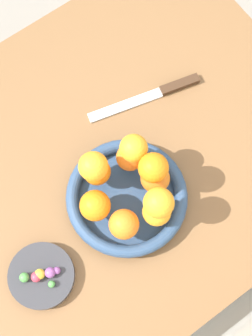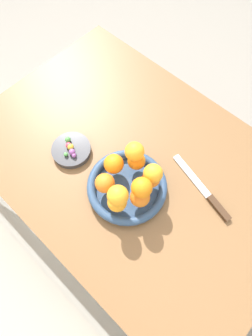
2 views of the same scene
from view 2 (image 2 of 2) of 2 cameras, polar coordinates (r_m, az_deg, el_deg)
name	(u,v)px [view 2 (image 2 of 2)]	position (r m, az deg, el deg)	size (l,w,h in m)	color
ground_plane	(130,215)	(1.57, 0.84, -10.12)	(6.00, 6.00, 0.00)	gray
dining_table	(132,169)	(0.95, 1.37, -0.33)	(1.10, 0.76, 0.74)	brown
fruit_bowl	(127,187)	(0.81, 0.22, -4.05)	(0.25, 0.25, 0.04)	navy
candy_dish	(72,150)	(0.90, -11.78, 3.84)	(0.13, 0.13, 0.02)	#333338
orange_0	(105,183)	(0.77, -4.63, -3.29)	(0.06, 0.06, 0.06)	orange
orange_1	(117,202)	(0.75, -1.95, -7.44)	(0.06, 0.06, 0.06)	orange
orange_2	(140,197)	(0.75, 3.05, -6.34)	(0.06, 0.06, 0.06)	orange
orange_3	(151,179)	(0.77, 5.45, -2.30)	(0.06, 0.06, 0.06)	orange
orange_4	(136,161)	(0.80, 2.29, 1.54)	(0.06, 0.06, 0.06)	orange
orange_5	(114,164)	(0.79, -2.68, 0.90)	(0.06, 0.06, 0.06)	orange
orange_6	(135,152)	(0.75, 1.87, 3.61)	(0.06, 0.06, 0.06)	orange
orange_7	(142,188)	(0.70, 3.44, -4.29)	(0.06, 0.06, 0.06)	orange
orange_8	(118,196)	(0.69, -1.80, -6.02)	(0.06, 0.06, 0.06)	orange
orange_9	(153,173)	(0.72, 5.92, -1.16)	(0.06, 0.06, 0.06)	orange
candy_ball_0	(71,147)	(0.88, -11.97, 4.54)	(0.02, 0.02, 0.02)	gold
candy_ball_1	(68,140)	(0.89, -12.56, 6.06)	(0.02, 0.02, 0.02)	#4C9947
candy_ball_2	(69,145)	(0.88, -12.36, 4.84)	(0.02, 0.02, 0.02)	#C6384C
candy_ball_3	(66,154)	(0.87, -12.96, 2.89)	(0.01, 0.01, 0.01)	#4C9947
candy_ball_4	(74,155)	(0.86, -11.25, 2.71)	(0.01, 0.01, 0.01)	#8C4C99
candy_ball_5	(72,152)	(0.87, -11.65, 3.45)	(0.02, 0.02, 0.02)	#8C4C99
knife	(206,192)	(0.86, 16.93, -5.08)	(0.26, 0.08, 0.01)	#3F2819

